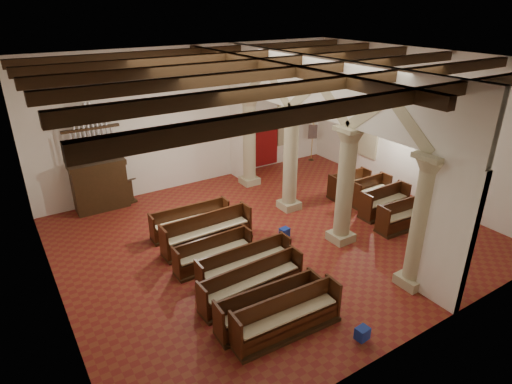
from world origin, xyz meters
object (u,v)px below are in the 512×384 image
(processional_banner, at_px, (312,146))
(pipe_organ, at_px, (98,177))
(lectern, at_px, (130,192))
(aisle_pew_0, at_px, (403,220))
(nave_pew_0, at_px, (287,321))

(processional_banner, bearing_deg, pipe_organ, -157.34)
(lectern, distance_m, aisle_pew_0, 10.75)
(lectern, bearing_deg, pipe_organ, 169.04)
(processional_banner, bearing_deg, lectern, -157.33)
(pipe_organ, height_order, lectern, pipe_organ)
(lectern, xyz_separation_m, processional_banner, (9.53, -0.07, 0.30))
(pipe_organ, xyz_separation_m, processional_banner, (10.67, -0.08, -0.62))
(aisle_pew_0, bearing_deg, processional_banner, 79.26)
(nave_pew_0, bearing_deg, lectern, 97.51)
(processional_banner, bearing_deg, aisle_pew_0, -81.11)
(pipe_organ, xyz_separation_m, lectern, (1.13, -0.01, -0.92))
(pipe_organ, relative_size, nave_pew_0, 1.48)
(lectern, bearing_deg, nave_pew_0, -95.15)
(lectern, xyz_separation_m, nave_pew_0, (0.90, -9.65, -0.09))
(nave_pew_0, bearing_deg, pipe_organ, 104.06)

